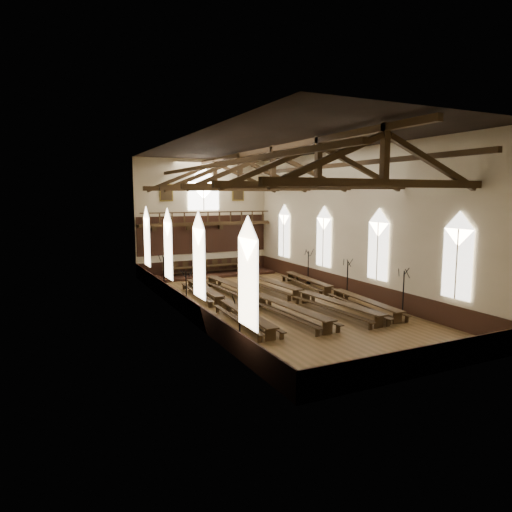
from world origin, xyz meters
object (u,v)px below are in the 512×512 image
Objects in this scene: candelabrum_left_near at (240,334)px; candelabrum_left_mid at (186,299)px; candelabrum_right_mid at (347,285)px; refectory_row_d at (334,290)px; refectory_row_a at (223,301)px; dais at (209,275)px; refectory_row_b at (257,296)px; high_table at (209,267)px; candelabrum_right_near at (403,301)px; candelabrum_right_far at (308,274)px; refectory_row_c at (301,293)px; candelabrum_left_far at (164,282)px.

candelabrum_left_near is 7.84m from candelabrum_left_mid.
refectory_row_d is at bearing 174.42° from candelabrum_right_mid.
candelabrum_left_near reaches higher than refectory_row_a.
refectory_row_d reaches higher than dais.
candelabrum_left_near is (-4.48, -7.38, 0.23)m from refectory_row_b.
candelabrum_left_near is at bearing -106.01° from high_table.
candelabrum_left_near reaches higher than refectory_row_b.
refectory_row_a is 5.13× the size of candelabrum_right_near.
high_table is (0.91, 11.40, 0.23)m from refectory_row_b.
high_table reaches higher than dais.
candelabrum_right_mid reaches higher than refectory_row_b.
candelabrum_right_near is 10.21m from candelabrum_right_far.
refectory_row_b is at bearing -94.55° from high_table.
refectory_row_c reaches higher than refectory_row_d.
refectory_row_b is at bearing -0.64° from refectory_row_a.
candelabrum_left_far is at bearing 174.31° from candelabrum_right_far.
candelabrum_left_mid is at bearing 168.63° from refectory_row_a.
candelabrum_left_mid is at bearing 150.98° from candelabrum_right_near.
candelabrum_left_near is 16.27m from candelabrum_right_far.
dais is 4.17× the size of candelabrum_right_far.
candelabrum_left_mid reaches higher than dais.
candelabrum_right_near is at bearing -32.60° from refectory_row_a.
candelabrum_left_near is at bearing -121.26° from refectory_row_b.
candelabrum_right_far is at bearing 77.99° from refectory_row_d.
candelabrum_left_mid is at bearing 90.00° from candelabrum_left_near.
refectory_row_a is 7.72m from candelabrum_left_near.
candelabrum_right_far is (11.10, -1.11, -0.03)m from candelabrum_left_far.
refectory_row_d is at bearing -68.28° from high_table.
candelabrum_right_near reaches higher than refectory_row_c.
candelabrum_left_mid is 11.82m from candelabrum_right_far.
refectory_row_b is 6.64m from candelabrum_right_mid.
refectory_row_b is 5.60m from refectory_row_d.
candelabrum_right_mid reaches higher than dais.
dais is (-2.09, 11.72, -0.46)m from refectory_row_c.
candelabrum_right_far reaches higher than candelabrum_right_near.
refectory_row_b is at bearing 173.81° from refectory_row_c.
refectory_row_c is (3.00, -0.33, -0.01)m from refectory_row_b.
high_table reaches higher than refectory_row_b.
high_table is 2.93× the size of candelabrum_left_mid.
refectory_row_a is at bearing -105.90° from dais.
refectory_row_c is 1.28× the size of dais.
candelabrum_left_near reaches higher than dais.
candelabrum_left_far is at bearing 111.01° from refectory_row_a.
refectory_row_d is at bearing 34.96° from candelabrum_left_near.
refectory_row_b reaches higher than refectory_row_c.
candelabrum_left_mid reaches higher than refectory_row_d.
candelabrum_right_mid is at bearing -5.58° from refectory_row_d.
candelabrum_left_far is 1.04× the size of candelabrum_right_near.
candelabrum_right_far is (-0.00, 4.96, 0.04)m from candelabrum_right_mid.
candelabrum_right_near is at bearing -79.07° from refectory_row_d.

